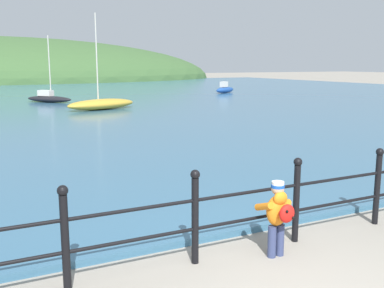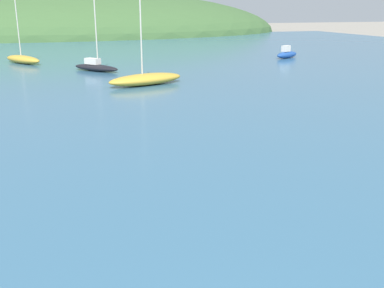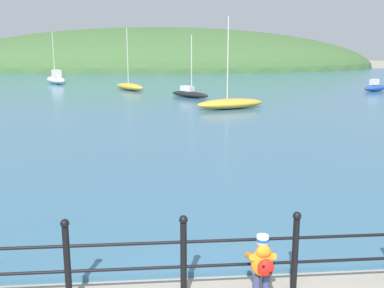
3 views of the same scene
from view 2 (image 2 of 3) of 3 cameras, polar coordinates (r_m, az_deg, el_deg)
name	(u,v)px [view 2 (image 2 of 3)]	position (r m, az deg, el deg)	size (l,w,h in m)	color
water	(65,61)	(33.73, -15.77, 10.12)	(80.00, 60.00, 0.10)	#386684
far_hillside	(53,34)	(70.22, -17.29, 13.22)	(68.51, 37.68, 12.57)	#3D6033
boat_far_left	(23,59)	(32.60, -20.69, 10.06)	(2.79, 3.70, 4.68)	gold
boat_far_right	(96,66)	(27.44, -12.13, 9.60)	(2.76, 3.08, 4.03)	black
boat_nearest_quay	(146,79)	(22.07, -5.87, 8.23)	(4.12, 2.38, 4.88)	gold
boat_blue_hull	(287,54)	(34.59, 11.95, 11.12)	(2.47, 1.79, 0.92)	#1E4793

